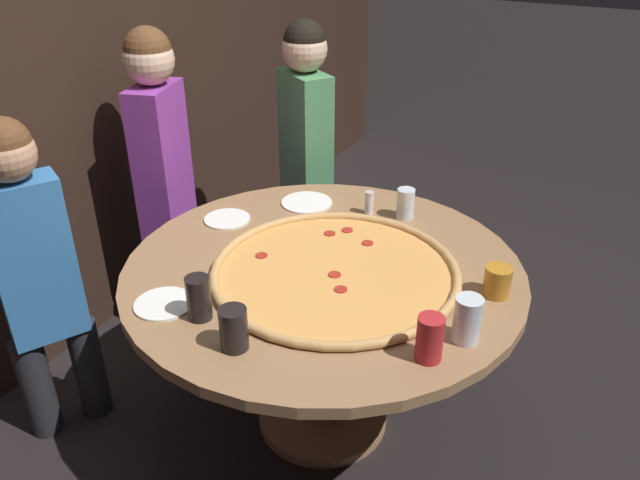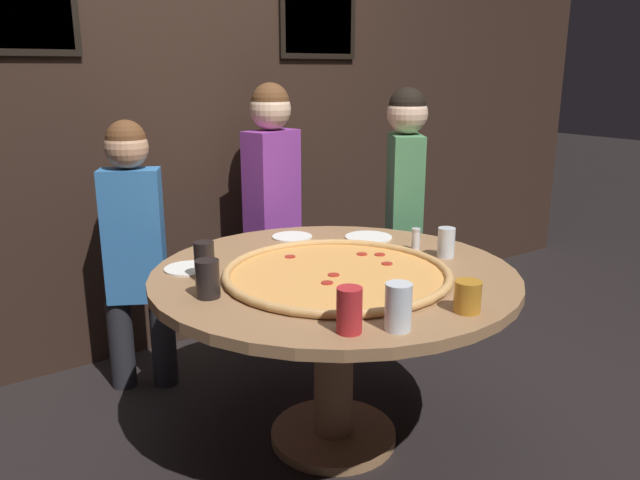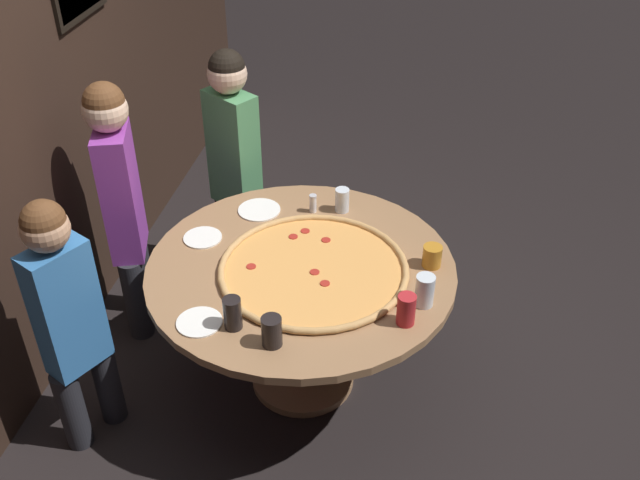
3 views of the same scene
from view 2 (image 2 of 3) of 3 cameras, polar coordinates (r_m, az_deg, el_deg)
ground_plane at (r=2.74m, az=1.22°, el=-17.66°), size 24.00×24.00×0.00m
back_wall at (r=3.45m, az=-11.81°, el=11.92°), size 6.40×0.08×2.60m
dining_table at (r=2.47m, az=1.29°, el=-6.12°), size 1.42×1.42×0.74m
giant_pizza at (r=2.35m, az=1.57°, el=-3.05°), size 0.86×0.86×0.03m
drink_cup_near_right at (r=2.06m, az=13.35°, el=-5.06°), size 0.09×0.09×0.10m
drink_cup_beside_pizza at (r=2.34m, az=-10.52°, el=-1.88°), size 0.08×0.08×0.14m
drink_cup_far_right at (r=1.85m, az=2.70°, el=-6.43°), size 0.08×0.08×0.14m
drink_cup_by_shaker at (r=2.16m, az=-10.24°, el=-3.51°), size 0.08×0.08×0.13m
drink_cup_front_edge at (r=2.63m, az=11.47°, el=-0.22°), size 0.07×0.07×0.12m
drink_cup_near_left at (r=1.88m, az=7.17°, el=-6.08°), size 0.08×0.08×0.15m
white_plate_right_side at (r=2.89m, az=-2.57°, el=0.30°), size 0.18×0.18×0.01m
white_plate_far_back at (r=2.89m, az=4.46°, el=0.26°), size 0.22×0.22×0.01m
white_plate_near_front at (r=2.48m, az=-11.89°, el=-2.56°), size 0.19×0.19×0.01m
condiment_shaker at (r=2.70m, az=8.75°, el=0.07°), size 0.04×0.04×0.10m
diner_far_left at (r=3.35m, az=-4.38°, el=3.57°), size 0.38×0.24×1.43m
diner_side_left at (r=3.35m, az=7.68°, el=3.24°), size 0.30×0.36×1.41m
diner_centre_back at (r=2.99m, az=-16.62°, el=-0.13°), size 0.34×0.25×1.28m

